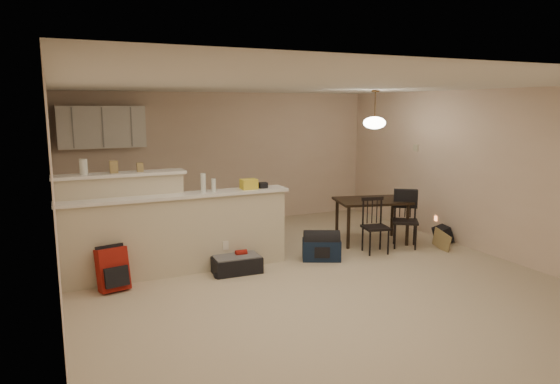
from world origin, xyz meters
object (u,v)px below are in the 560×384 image
dining_table (372,205)px  pendant_lamp (375,122)px  dining_chair_far (405,220)px  black_daypack (443,235)px  red_backpack (113,269)px  navy_duffel (321,250)px  dining_chair_near (376,226)px  suitcase (236,264)px

dining_table → pendant_lamp: size_ratio=2.11×
dining_chair_far → black_daypack: dining_chair_far is taller
red_backpack → navy_duffel: red_backpack is taller
dining_chair_far → red_backpack: (-4.49, -0.03, -0.19)m
pendant_lamp → black_daypack: bearing=-25.2°
pendant_lamp → dining_chair_far: 1.64m
navy_duffel → black_daypack: (2.32, 0.00, -0.02)m
pendant_lamp → red_backpack: pendant_lamp is taller
dining_table → black_daypack: dining_table is taller
dining_table → navy_duffel: (-1.23, -0.51, -0.48)m
dining_chair_far → navy_duffel: 1.58m
pendant_lamp → dining_chair_near: 1.68m
dining_chair_near → navy_duffel: size_ratio=1.53×
dining_chair_far → black_daypack: 0.83m
navy_duffel → dining_table: bearing=47.9°
dining_chair_near → dining_chair_far: bearing=16.8°
navy_duffel → black_daypack: navy_duffel is taller
dining_chair_near → dining_chair_far: (0.61, 0.06, 0.02)m
suitcase → navy_duffel: bearing=2.4°
red_backpack → dining_table: bearing=-4.3°
dining_table → black_daypack: bearing=-11.2°
red_backpack → black_daypack: size_ratio=1.80×
dining_chair_far → black_daypack: size_ratio=3.07×
dining_table → pendant_lamp: bearing=104.0°
dining_table → red_backpack: 4.23m
dining_chair_far → pendant_lamp: bearing=158.4°
dining_chair_near → suitcase: 2.29m
pendant_lamp → red_backpack: 4.55m
dining_chair_near → dining_chair_far: size_ratio=0.95×
dining_table → navy_duffel: size_ratio=2.34×
dining_table → red_backpack: size_ratio=2.47×
navy_duffel → pendant_lamp: bearing=47.9°
black_daypack → dining_chair_near: bearing=105.9°
red_backpack → suitcase: bearing=-11.3°
suitcase → black_daypack: black_daypack is taller
dining_table → suitcase: (-2.57, -0.51, -0.53)m
dining_chair_near → red_backpack: 3.88m
suitcase → navy_duffel: navy_duffel is taller
black_daypack → pendant_lamp: bearing=79.4°
pendant_lamp → navy_duffel: (-1.23, -0.51, -1.84)m
navy_duffel → black_daypack: 2.32m
suitcase → dining_table: bearing=13.6°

